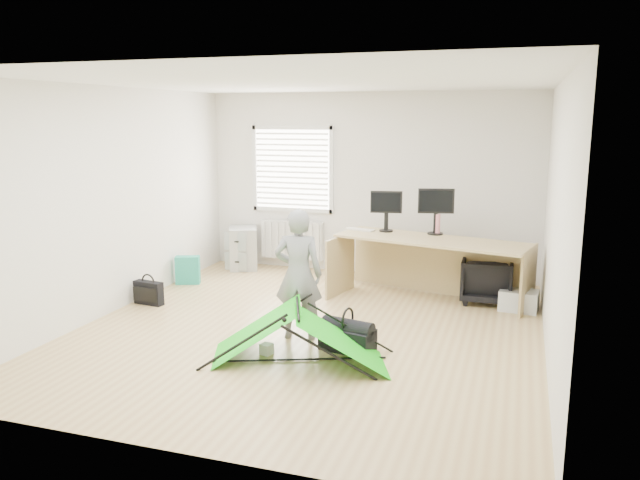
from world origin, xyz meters
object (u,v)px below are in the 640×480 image
(desk, at_px, (430,271))
(kite, at_px, (298,335))
(thermos, at_px, (437,224))
(duffel_bag, at_px, (348,339))
(person, at_px, (298,274))
(laptop_bag, at_px, (149,293))
(filing_cabinet, at_px, (243,248))
(storage_crate, at_px, (519,300))
(office_chair, at_px, (487,280))
(monitor_right, at_px, (436,218))
(monitor_left, at_px, (386,217))

(desk, distance_m, kite, 2.57)
(thermos, relative_size, duffel_bag, 0.50)
(person, distance_m, laptop_bag, 2.37)
(filing_cabinet, xyz_separation_m, storage_crate, (4.14, -0.95, -0.20))
(office_chair, distance_m, laptop_bag, 4.31)
(office_chair, relative_size, storage_crate, 1.42)
(monitor_right, height_order, office_chair, monitor_right)
(duffel_bag, bearing_deg, office_chair, 72.78)
(storage_crate, bearing_deg, duffel_bag, -130.23)
(thermos, xyz_separation_m, storage_crate, (1.07, -0.38, -0.83))
(kite, bearing_deg, monitor_left, 62.82)
(desk, relative_size, kite, 1.40)
(monitor_right, bearing_deg, desk, -104.08)
(thermos, distance_m, storage_crate, 1.41)
(monitor_right, bearing_deg, person, -131.96)
(storage_crate, height_order, duffel_bag, storage_crate)
(filing_cabinet, distance_m, monitor_left, 2.56)
(thermos, distance_m, laptop_bag, 3.83)
(thermos, xyz_separation_m, duffel_bag, (-0.57, -2.32, -0.84))
(storage_crate, bearing_deg, monitor_right, 161.69)
(laptop_bag, bearing_deg, filing_cabinet, 89.08)
(monitor_right, xyz_separation_m, office_chair, (0.69, -0.12, -0.75))
(filing_cabinet, bearing_deg, desk, -41.24)
(thermos, relative_size, laptop_bag, 0.68)
(person, bearing_deg, desk, -132.54)
(monitor_left, bearing_deg, thermos, -9.30)
(desk, distance_m, duffel_bag, 2.07)
(thermos, bearing_deg, person, -118.87)
(filing_cabinet, bearing_deg, kite, -81.81)
(monitor_left, relative_size, kite, 0.24)
(filing_cabinet, relative_size, laptop_bag, 1.64)
(desk, bearing_deg, kite, -97.97)
(person, height_order, duffel_bag, person)
(office_chair, relative_size, kite, 0.37)
(monitor_left, bearing_deg, kite, -105.64)
(monitor_left, xyz_separation_m, kite, (-0.27, -2.73, -0.76))
(thermos, height_order, person, person)
(filing_cabinet, xyz_separation_m, thermos, (3.07, -0.57, 0.63))
(person, distance_m, kite, 0.79)
(desk, relative_size, thermos, 8.98)
(monitor_right, height_order, duffel_bag, monitor_right)
(desk, relative_size, office_chair, 3.75)
(storage_crate, xyz_separation_m, laptop_bag, (-4.47, -1.19, 0.02))
(filing_cabinet, height_order, duffel_bag, filing_cabinet)
(desk, bearing_deg, person, -109.62)
(monitor_right, xyz_separation_m, laptop_bag, (-3.38, -1.55, -0.90))
(monitor_left, height_order, person, person)
(desk, distance_m, filing_cabinet, 3.18)
(filing_cabinet, bearing_deg, office_chair, -35.16)
(filing_cabinet, distance_m, office_chair, 3.81)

